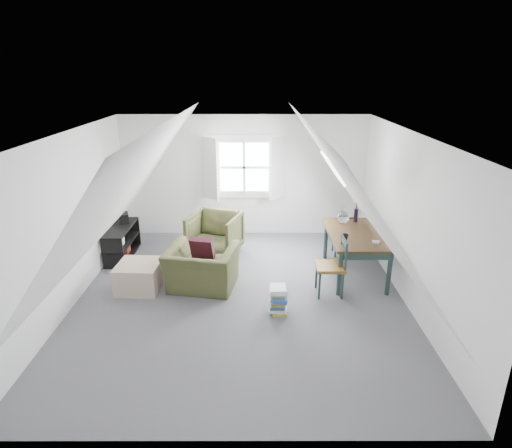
{
  "coord_description": "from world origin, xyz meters",
  "views": [
    {
      "loc": [
        0.23,
        -5.87,
        3.34
      ],
      "look_at": [
        0.24,
        0.6,
        0.99
      ],
      "focal_mm": 30.0,
      "sensor_mm": 36.0,
      "label": 1
    }
  ],
  "objects_px": {
    "dining_chair_near": "(332,266)",
    "media_shelf": "(121,244)",
    "dining_chair_far": "(343,234)",
    "ottoman": "(140,276)",
    "dining_table": "(356,239)",
    "armchair_near": "(203,287)",
    "magazine_stack": "(279,300)",
    "armchair_far": "(216,254)"
  },
  "relations": [
    {
      "from": "armchair_near",
      "to": "magazine_stack",
      "type": "distance_m",
      "value": 1.42
    },
    {
      "from": "dining_table",
      "to": "dining_chair_near",
      "type": "xyz_separation_m",
      "value": [
        -0.49,
        -0.65,
        -0.19
      ]
    },
    {
      "from": "media_shelf",
      "to": "ottoman",
      "type": "bearing_deg",
      "value": -62.95
    },
    {
      "from": "armchair_far",
      "to": "dining_chair_near",
      "type": "relative_size",
      "value": 0.97
    },
    {
      "from": "magazine_stack",
      "to": "media_shelf",
      "type": "bearing_deg",
      "value": 145.52
    },
    {
      "from": "media_shelf",
      "to": "dining_chair_far",
      "type": "bearing_deg",
      "value": 0.78
    },
    {
      "from": "media_shelf",
      "to": "armchair_far",
      "type": "bearing_deg",
      "value": 3.03
    },
    {
      "from": "armchair_far",
      "to": "dining_chair_far",
      "type": "xyz_separation_m",
      "value": [
        2.42,
        -0.01,
        0.42
      ]
    },
    {
      "from": "dining_table",
      "to": "dining_chair_far",
      "type": "xyz_separation_m",
      "value": [
        -0.03,
        0.85,
        -0.25
      ]
    },
    {
      "from": "armchair_near",
      "to": "ottoman",
      "type": "distance_m",
      "value": 1.02
    },
    {
      "from": "armchair_near",
      "to": "magazine_stack",
      "type": "xyz_separation_m",
      "value": [
        1.19,
        -0.75,
        0.2
      ]
    },
    {
      "from": "ottoman",
      "to": "dining_chair_far",
      "type": "height_order",
      "value": "dining_chair_far"
    },
    {
      "from": "dining_chair_near",
      "to": "dining_table",
      "type": "bearing_deg",
      "value": 145.29
    },
    {
      "from": "media_shelf",
      "to": "armchair_near",
      "type": "bearing_deg",
      "value": -36.63
    },
    {
      "from": "dining_table",
      "to": "media_shelf",
      "type": "height_order",
      "value": "dining_table"
    },
    {
      "from": "dining_chair_far",
      "to": "media_shelf",
      "type": "xyz_separation_m",
      "value": [
        -4.16,
        -0.1,
        -0.15
      ]
    },
    {
      "from": "media_shelf",
      "to": "magazine_stack",
      "type": "xyz_separation_m",
      "value": [
        2.84,
        -1.95,
        -0.07
      ]
    },
    {
      "from": "armchair_far",
      "to": "dining_table",
      "type": "xyz_separation_m",
      "value": [
        2.45,
        -0.86,
        0.67
      ]
    },
    {
      "from": "armchair_far",
      "to": "magazine_stack",
      "type": "xyz_separation_m",
      "value": [
        1.1,
        -2.06,
        0.2
      ]
    },
    {
      "from": "armchair_near",
      "to": "armchair_far",
      "type": "bearing_deg",
      "value": -83.75
    },
    {
      "from": "magazine_stack",
      "to": "ottoman",
      "type": "bearing_deg",
      "value": 162.05
    },
    {
      "from": "ottoman",
      "to": "dining_table",
      "type": "height_order",
      "value": "dining_table"
    },
    {
      "from": "ottoman",
      "to": "dining_chair_near",
      "type": "bearing_deg",
      "value": -2.93
    },
    {
      "from": "ottoman",
      "to": "dining_chair_near",
      "type": "xyz_separation_m",
      "value": [
        3.05,
        -0.16,
        0.26
      ]
    },
    {
      "from": "dining_chair_near",
      "to": "media_shelf",
      "type": "xyz_separation_m",
      "value": [
        -3.7,
        1.4,
        -0.22
      ]
    },
    {
      "from": "magazine_stack",
      "to": "dining_chair_near",
      "type": "bearing_deg",
      "value": 32.83
    },
    {
      "from": "dining_chair_far",
      "to": "armchair_far",
      "type": "bearing_deg",
      "value": -10.02
    },
    {
      "from": "armchair_near",
      "to": "armchair_far",
      "type": "relative_size",
      "value": 1.18
    },
    {
      "from": "dining_chair_far",
      "to": "dining_chair_near",
      "type": "relative_size",
      "value": 0.87
    },
    {
      "from": "armchair_near",
      "to": "magazine_stack",
      "type": "height_order",
      "value": "magazine_stack"
    },
    {
      "from": "ottoman",
      "to": "dining_chair_far",
      "type": "bearing_deg",
      "value": 20.96
    },
    {
      "from": "armchair_far",
      "to": "dining_table",
      "type": "relative_size",
      "value": 0.58
    },
    {
      "from": "dining_chair_far",
      "to": "dining_table",
      "type": "bearing_deg",
      "value": 82.1
    },
    {
      "from": "armchair_near",
      "to": "armchair_far",
      "type": "xyz_separation_m",
      "value": [
        0.09,
        1.31,
        0.0
      ]
    },
    {
      "from": "armchair_near",
      "to": "armchair_far",
      "type": "height_order",
      "value": "armchair_far"
    },
    {
      "from": "armchair_near",
      "to": "magazine_stack",
      "type": "bearing_deg",
      "value": 157.99
    },
    {
      "from": "ottoman",
      "to": "armchair_far",
      "type": "bearing_deg",
      "value": 51.16
    },
    {
      "from": "dining_table",
      "to": "dining_chair_far",
      "type": "bearing_deg",
      "value": 96.11
    },
    {
      "from": "armchair_far",
      "to": "ottoman",
      "type": "distance_m",
      "value": 1.75
    },
    {
      "from": "dining_chair_far",
      "to": "media_shelf",
      "type": "relative_size",
      "value": 0.7
    },
    {
      "from": "dining_table",
      "to": "media_shelf",
      "type": "distance_m",
      "value": 4.28
    },
    {
      "from": "media_shelf",
      "to": "magazine_stack",
      "type": "distance_m",
      "value": 3.45
    }
  ]
}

